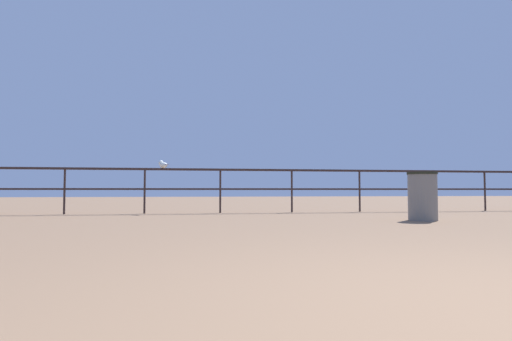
{
  "coord_description": "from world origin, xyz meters",
  "views": [
    {
      "loc": [
        -1.43,
        -1.15,
        0.51
      ],
      "look_at": [
        -0.09,
        7.46,
        0.93
      ],
      "focal_mm": 28.49,
      "sensor_mm": 36.0,
      "label": 1
    }
  ],
  "objects": [
    {
      "name": "pier_railing",
      "position": [
        0.0,
        7.96,
        0.73
      ],
      "size": [
        24.72,
        0.05,
        0.99
      ],
      "color": "#2E201E",
      "rests_on": "ground_plane"
    },
    {
      "name": "trash_bin",
      "position": [
        2.39,
        5.17,
        0.41
      ],
      "size": [
        0.49,
        0.49,
        0.81
      ],
      "color": "slate",
      "rests_on": "ground_plane"
    },
    {
      "name": "seagull_on_rail",
      "position": [
        -2.08,
        7.97,
        1.07
      ],
      "size": [
        0.25,
        0.34,
        0.18
      ],
      "color": "white",
      "rests_on": "pier_railing"
    }
  ]
}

